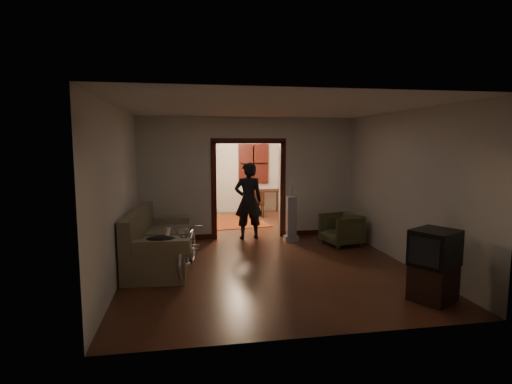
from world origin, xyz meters
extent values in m
cube|color=#361A11|center=(0.00, 0.00, 0.00)|extent=(5.00, 8.50, 0.01)
cube|color=white|center=(0.00, 0.00, 2.80)|extent=(5.00, 8.50, 0.01)
cube|color=beige|center=(0.00, 4.25, 1.40)|extent=(5.00, 0.02, 2.80)
cube|color=beige|center=(-2.50, 0.00, 1.40)|extent=(0.02, 8.50, 2.80)
cube|color=beige|center=(2.50, 0.00, 1.40)|extent=(0.02, 8.50, 2.80)
cube|color=beige|center=(0.00, 0.75, 1.40)|extent=(5.00, 0.14, 2.80)
cube|color=#36100C|center=(0.00, 0.75, 1.10)|extent=(1.74, 0.20, 2.32)
cube|color=black|center=(0.70, 4.21, 1.55)|extent=(0.98, 0.06, 1.28)
sphere|color=#FFE0A5|center=(0.00, 2.50, 2.35)|extent=(0.24, 0.24, 0.24)
cube|color=silver|center=(1.05, 0.68, 1.25)|extent=(0.08, 0.01, 0.12)
cube|color=brown|center=(-1.89, -1.17, 0.51)|extent=(1.16, 2.30, 1.03)
cylinder|color=beige|center=(-1.79, -0.87, 0.53)|extent=(0.10, 0.83, 0.10)
ellipsoid|color=black|center=(-1.84, -2.08, 0.68)|extent=(0.51, 0.38, 0.15)
imported|color=silver|center=(-1.41, -1.55, 0.45)|extent=(0.85, 1.79, 0.91)
imported|color=#434727|center=(1.88, -0.33, 0.34)|extent=(0.90, 0.88, 0.69)
cube|color=black|center=(1.98, -3.49, 0.25)|extent=(0.73, 0.72, 0.51)
cube|color=black|center=(1.98, -3.49, 0.76)|extent=(0.77, 0.75, 0.51)
cube|color=gray|center=(0.89, 0.17, 0.51)|extent=(0.36, 0.31, 1.02)
imported|color=black|center=(-0.03, 0.57, 0.89)|extent=(0.67, 0.46, 1.78)
cube|color=maroon|center=(-0.07, 2.62, 0.01)|extent=(1.76, 2.16, 0.02)
cube|color=#29341F|center=(-1.27, 3.86, 0.95)|extent=(1.05, 0.76, 1.90)
sphere|color=#1E5972|center=(-1.27, 3.86, 1.94)|extent=(0.30, 0.30, 0.30)
cube|color=black|center=(1.02, 3.90, 0.36)|extent=(1.09, 0.79, 0.73)
cube|color=black|center=(0.64, 3.16, 0.40)|extent=(0.36, 0.36, 0.80)
camera|label=1|loc=(-1.41, -8.41, 2.21)|focal=28.00mm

